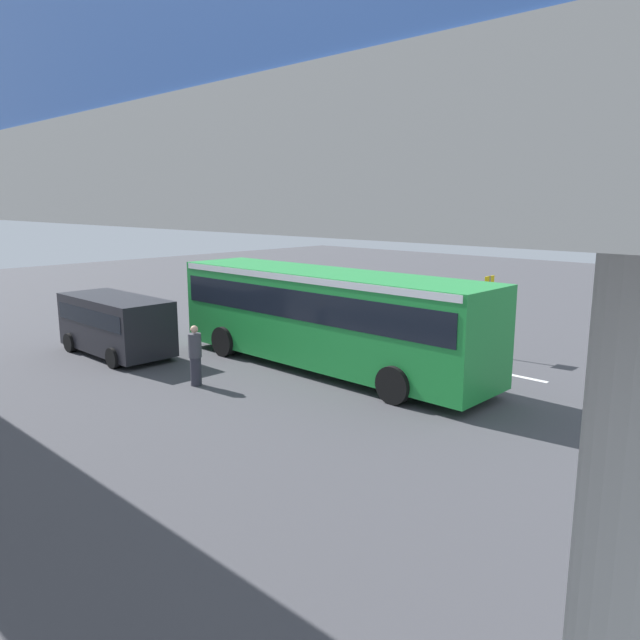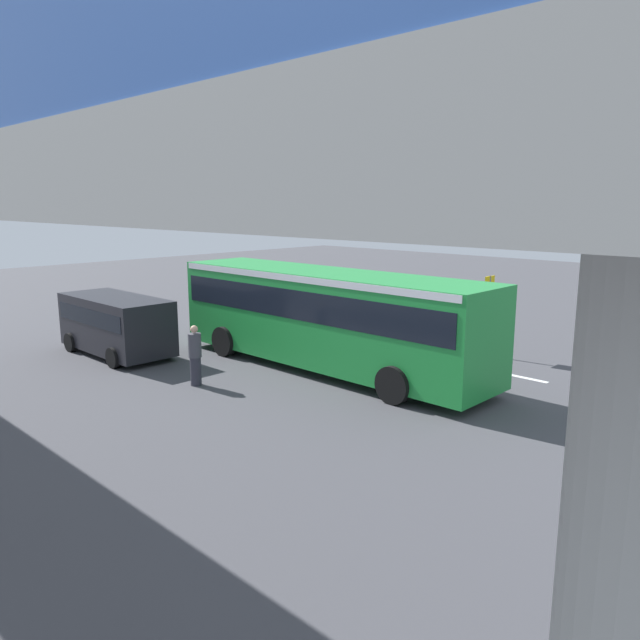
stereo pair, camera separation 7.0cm
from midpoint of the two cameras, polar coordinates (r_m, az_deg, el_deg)
name	(u,v)px [view 1 (the left image)]	position (r m, az deg, el deg)	size (l,w,h in m)	color
ground	(365,368)	(19.73, 4.14, -4.50)	(80.00, 80.00, 0.00)	#424247
city_bus	(326,311)	(19.16, 0.44, 0.84)	(11.54, 2.85, 3.15)	#1E8C38
parked_van	(116,322)	(22.28, -18.82, -0.15)	(4.80, 2.17, 2.05)	black
pedestrian	(195,356)	(17.97, -11.80, -3.34)	(0.38, 0.38, 1.79)	#2D2D38
traffic_sign	(488,302)	(21.61, 15.51, 1.62)	(0.08, 0.60, 2.80)	slate
lane_dash_left	(516,376)	(19.70, 17.93, -5.03)	(2.00, 0.20, 0.01)	silver
lane_dash_centre	(410,354)	(21.66, 8.40, -3.17)	(2.00, 0.20, 0.01)	silver
lane_dash_right	(328,337)	(24.12, 0.64, -1.58)	(2.00, 0.20, 0.01)	silver
lane_dash_rightmost	(262,323)	(26.95, -5.57, -0.29)	(2.00, 0.20, 0.01)	silver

